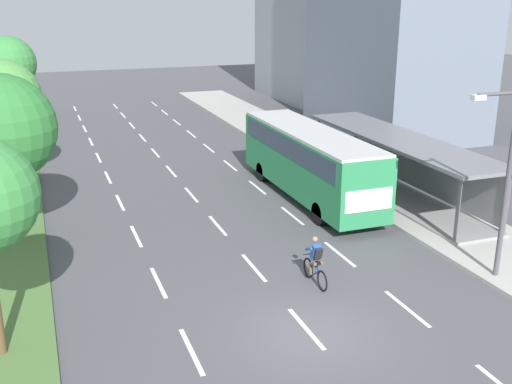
% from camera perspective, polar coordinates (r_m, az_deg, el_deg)
% --- Properties ---
extents(ground_plane, '(140.00, 140.00, 0.00)m').
position_cam_1_polar(ground_plane, '(18.31, 5.07, -13.04)').
color(ground_plane, '#4C4C51').
extents(median_strip, '(2.60, 52.00, 0.12)m').
position_cam_1_polar(median_strip, '(35.40, -21.79, 1.32)').
color(median_strip, '#4C7038').
rests_on(median_strip, ground).
extents(sidewalk_right, '(4.50, 52.00, 0.15)m').
position_cam_1_polar(sidewalk_right, '(38.88, 4.92, 3.98)').
color(sidewalk_right, '#ADAAA3').
rests_on(sidewalk_right, ground).
extents(lane_divider_left, '(0.14, 47.75, 0.01)m').
position_cam_1_polar(lane_divider_left, '(33.99, -13.74, 1.35)').
color(lane_divider_left, white).
rests_on(lane_divider_left, ground).
extents(lane_divider_center, '(0.14, 47.75, 0.01)m').
position_cam_1_polar(lane_divider_center, '(34.52, -7.98, 1.95)').
color(lane_divider_center, white).
rests_on(lane_divider_center, ground).
extents(lane_divider_right, '(0.14, 47.75, 0.01)m').
position_cam_1_polar(lane_divider_right, '(35.38, -2.44, 2.51)').
color(lane_divider_right, white).
rests_on(lane_divider_right, ground).
extents(bus_shelter, '(2.90, 13.18, 2.86)m').
position_cam_1_polar(bus_shelter, '(30.14, 13.55, 2.94)').
color(bus_shelter, gray).
rests_on(bus_shelter, sidewalk_right).
extents(bus, '(2.54, 11.29, 3.37)m').
position_cam_1_polar(bus, '(29.20, 5.02, 3.31)').
color(bus, '#28844C').
rests_on(bus, ground).
extents(cyclist, '(0.46, 1.82, 1.71)m').
position_cam_1_polar(cyclist, '(20.78, 5.61, -6.64)').
color(cyclist, black).
rests_on(cyclist, ground).
extents(median_tree_second, '(4.17, 4.17, 6.60)m').
position_cam_1_polar(median_tree_second, '(24.99, -22.86, 5.50)').
color(median_tree_second, brown).
rests_on(median_tree_second, median_strip).
extents(median_tree_third, '(3.69, 3.69, 6.31)m').
position_cam_1_polar(median_tree_third, '(33.42, -22.62, 8.26)').
color(median_tree_third, brown).
rests_on(median_tree_third, median_strip).
extents(median_tree_fourth, '(2.91, 2.91, 5.35)m').
position_cam_1_polar(median_tree_fourth, '(41.97, -22.40, 9.20)').
color(median_tree_fourth, brown).
rests_on(median_tree_fourth, median_strip).
extents(median_tree_fifth, '(4.10, 4.10, 6.50)m').
position_cam_1_polar(median_tree_fifth, '(50.39, -22.25, 11.12)').
color(median_tree_fifth, brown).
rests_on(median_tree_fifth, median_strip).
extents(streetlight, '(1.91, 0.24, 6.50)m').
position_cam_1_polar(streetlight, '(21.55, 22.33, 1.74)').
color(streetlight, '#4C4C51').
rests_on(streetlight, sidewalk_right).
extents(building_near_right, '(7.86, 12.97, 16.09)m').
position_cam_1_polar(building_near_right, '(44.86, 13.05, 15.76)').
color(building_near_right, slate).
rests_on(building_near_right, ground).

